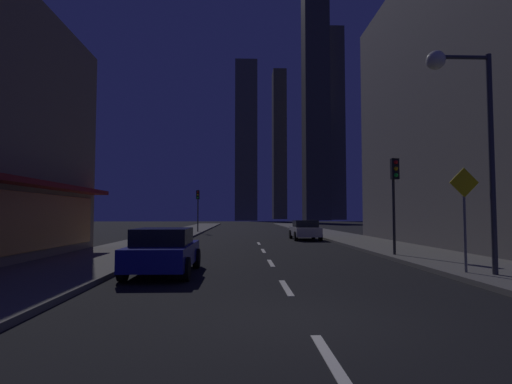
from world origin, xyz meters
name	(u,v)px	position (x,y,z in m)	size (l,w,h in m)	color
ground_plane	(253,234)	(0.00, 32.00, -0.05)	(78.00, 136.00, 0.10)	black
sidewalk_right	(324,233)	(7.00, 32.00, 0.07)	(4.00, 76.00, 0.15)	#605E59
sidewalk_left	(180,233)	(-7.00, 32.00, 0.07)	(4.00, 76.00, 0.15)	#605E59
lane_marking_center	(271,263)	(0.00, 8.40, 0.01)	(0.16, 23.00, 0.01)	silver
building_apartment_right	(502,104)	(14.50, 16.00, 8.49)	(11.00, 20.00, 16.99)	slate
skyscraper_distant_tall	(246,141)	(0.40, 114.06, 24.06)	(6.59, 8.05, 48.13)	#5B5744
skyscraper_distant_mid	(279,145)	(14.31, 153.09, 29.89)	(5.27, 8.34, 59.79)	#4B4738
skyscraper_distant_short	(316,96)	(22.78, 119.25, 39.78)	(7.79, 8.58, 79.57)	#423F31
skyscraper_distant_slender	(335,123)	(32.01, 131.58, 33.86)	(5.72, 6.18, 67.73)	#504C3C
car_parked_near	(164,251)	(-3.60, 5.69, 0.74)	(1.98, 4.24, 1.45)	navy
car_parked_far	(305,230)	(3.60, 22.54, 0.74)	(1.98, 4.24, 1.45)	silver
fire_hydrant_far_left	(177,234)	(-5.90, 23.07, 0.45)	(0.42, 0.30, 0.65)	#B2B2B2
traffic_light_near_right	(394,184)	(5.50, 9.94, 3.19)	(0.32, 0.48, 4.20)	#2D2D2D
traffic_light_far_left	(198,201)	(-5.50, 33.60, 3.19)	(0.32, 0.48, 4.20)	#2D2D2D
street_lamp_right	(463,107)	(5.38, 4.25, 5.07)	(1.96, 0.56, 6.58)	#38383D
pedestrian_crossing_sign	(465,210)	(5.60, 4.70, 2.02)	(0.91, 0.08, 3.15)	slate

